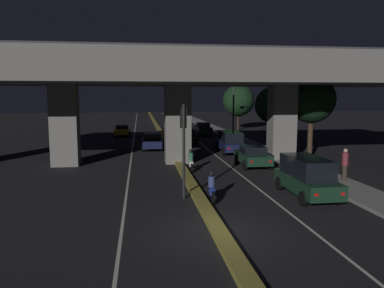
# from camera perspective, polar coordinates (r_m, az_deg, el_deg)

# --- Properties ---
(ground_plane) EXTENTS (200.00, 200.00, 0.00)m
(ground_plane) POSITION_cam_1_polar(r_m,az_deg,el_deg) (14.10, 3.99, -13.35)
(ground_plane) COLOR black
(lane_line_left_inner) EXTENTS (0.12, 126.00, 0.00)m
(lane_line_left_inner) POSITION_cam_1_polar(r_m,az_deg,el_deg) (48.16, -8.80, 1.36)
(lane_line_left_inner) COLOR beige
(lane_line_left_inner) RESTS_ON ground_plane
(lane_line_right_inner) EXTENTS (0.12, 126.00, 0.00)m
(lane_line_right_inner) POSITION_cam_1_polar(r_m,az_deg,el_deg) (48.56, -0.48, 1.49)
(lane_line_right_inner) COLOR beige
(lane_line_right_inner) RESTS_ON ground_plane
(median_divider) EXTENTS (0.60, 126.00, 0.21)m
(median_divider) POSITION_cam_1_polar(r_m,az_deg,el_deg) (48.22, -4.63, 1.55)
(median_divider) COLOR olive
(median_divider) RESTS_ON ground_plane
(sidewalk_right) EXTENTS (2.38, 126.00, 0.16)m
(sidewalk_right) POSITION_cam_1_polar(r_m,az_deg,el_deg) (42.63, 7.03, 0.72)
(sidewalk_right) COLOR gray
(sidewalk_right) RESTS_ON ground_plane
(elevated_overpass) EXTENTS (38.85, 12.08, 8.68)m
(elevated_overpass) POSITION_cam_1_polar(r_m,az_deg,el_deg) (27.68, -2.78, 10.63)
(elevated_overpass) COLOR slate
(elevated_overpass) RESTS_ON ground_plane
(traffic_light_left_of_median) EXTENTS (0.30, 0.49, 4.59)m
(traffic_light_left_of_median) POSITION_cam_1_polar(r_m,az_deg,el_deg) (17.96, -1.30, 1.47)
(traffic_light_left_of_median) COLOR black
(traffic_light_left_of_median) RESTS_ON ground_plane
(street_lamp) EXTENTS (2.69, 0.32, 8.08)m
(street_lamp) POSITION_cam_1_polar(r_m,az_deg,el_deg) (41.26, 5.83, 7.10)
(street_lamp) COLOR #2D2D30
(street_lamp) RESTS_ON ground_plane
(car_dark_green_lead) EXTENTS (1.91, 4.58, 1.97)m
(car_dark_green_lead) POSITION_cam_1_polar(r_m,az_deg,el_deg) (19.40, 17.07, -4.69)
(car_dark_green_lead) COLOR black
(car_dark_green_lead) RESTS_ON ground_plane
(car_dark_green_second) EXTENTS (2.03, 3.97, 1.46)m
(car_dark_green_second) POSITION_cam_1_polar(r_m,az_deg,el_deg) (26.79, 9.23, -1.82)
(car_dark_green_second) COLOR black
(car_dark_green_second) RESTS_ON ground_plane
(car_dark_blue_third) EXTENTS (2.03, 4.54, 1.87)m
(car_dark_blue_third) POSITION_cam_1_polar(r_m,az_deg,el_deg) (32.95, 5.86, 0.38)
(car_dark_blue_third) COLOR #141938
(car_dark_blue_third) RESTS_ON ground_plane
(car_black_fourth) EXTENTS (1.97, 4.00, 1.53)m
(car_black_fourth) POSITION_cam_1_polar(r_m,az_deg,el_deg) (39.47, -0.81, 1.30)
(car_black_fourth) COLOR black
(car_black_fourth) RESTS_ON ground_plane
(car_dark_green_fifth) EXTENTS (1.91, 4.03, 1.61)m
(car_dark_green_fifth) POSITION_cam_1_polar(r_m,az_deg,el_deg) (47.40, 1.69, 2.31)
(car_dark_green_fifth) COLOR black
(car_dark_green_fifth) RESTS_ON ground_plane
(car_silver_sixth) EXTENTS (2.19, 4.33, 1.47)m
(car_silver_sixth) POSITION_cam_1_polar(r_m,az_deg,el_deg) (55.04, -3.24, 2.97)
(car_silver_sixth) COLOR gray
(car_silver_sixth) RESTS_ON ground_plane
(car_dark_blue_lead_oncoming) EXTENTS (1.92, 4.10, 1.51)m
(car_dark_blue_lead_oncoming) POSITION_cam_1_polar(r_m,az_deg,el_deg) (35.03, -6.13, 0.40)
(car_dark_blue_lead_oncoming) COLOR #141938
(car_dark_blue_lead_oncoming) RESTS_ON ground_plane
(car_taxi_yellow_second_oncoming) EXTENTS (1.87, 4.36, 1.37)m
(car_taxi_yellow_second_oncoming) POSITION_cam_1_polar(r_m,az_deg,el_deg) (47.17, -10.58, 2.06)
(car_taxi_yellow_second_oncoming) COLOR gold
(car_taxi_yellow_second_oncoming) RESTS_ON ground_plane
(motorcycle_blue_filtering_near) EXTENTS (0.34, 1.82, 1.44)m
(motorcycle_blue_filtering_near) POSITION_cam_1_polar(r_m,az_deg,el_deg) (17.91, 3.00, -6.77)
(motorcycle_blue_filtering_near) COLOR black
(motorcycle_blue_filtering_near) RESTS_ON ground_plane
(motorcycle_white_filtering_mid) EXTENTS (0.34, 1.74, 1.46)m
(motorcycle_white_filtering_mid) POSITION_cam_1_polar(r_m,az_deg,el_deg) (24.93, -0.16, -2.70)
(motorcycle_white_filtering_mid) COLOR black
(motorcycle_white_filtering_mid) RESTS_ON ground_plane
(pedestrian_on_sidewalk) EXTENTS (0.35, 0.35, 1.84)m
(pedestrian_on_sidewalk) POSITION_cam_1_polar(r_m,az_deg,el_deg) (23.10, 22.27, -2.89)
(pedestrian_on_sidewalk) COLOR #2D261E
(pedestrian_on_sidewalk) RESTS_ON sidewalk_right
(roadside_tree_kerbside_near) EXTENTS (3.68, 3.68, 6.53)m
(roadside_tree_kerbside_near) POSITION_cam_1_polar(r_m,az_deg,el_deg) (30.82, 17.76, 6.43)
(roadside_tree_kerbside_near) COLOR #38281C
(roadside_tree_kerbside_near) RESTS_ON ground_plane
(roadside_tree_kerbside_mid) EXTENTS (3.87, 3.87, 5.95)m
(roadside_tree_kerbside_mid) POSITION_cam_1_polar(r_m,az_deg,el_deg) (40.44, 12.26, 5.82)
(roadside_tree_kerbside_mid) COLOR #2D2116
(roadside_tree_kerbside_mid) RESTS_ON ground_plane
(roadside_tree_kerbside_far) EXTENTS (4.54, 4.54, 6.56)m
(roadside_tree_kerbside_far) POSITION_cam_1_polar(r_m,az_deg,el_deg) (54.61, 7.08, 6.59)
(roadside_tree_kerbside_far) COLOR #2D2116
(roadside_tree_kerbside_far) RESTS_ON ground_plane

